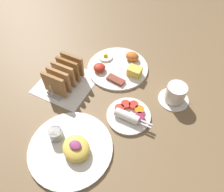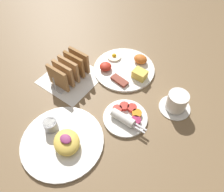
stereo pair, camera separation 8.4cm
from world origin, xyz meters
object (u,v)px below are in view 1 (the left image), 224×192
Objects in this scene: toast_rack at (64,75)px; coffee_cup at (175,94)px; plate_condiments at (129,114)px; plate_foreground at (71,147)px; plate_breakfast at (119,67)px.

coffee_cup is (0.43, 0.12, -0.02)m from toast_rack.
coffee_cup is at bearing 15.59° from toast_rack.
plate_condiments is 0.62× the size of plate_foreground.
plate_condiments is 0.99× the size of toast_rack.
toast_rack is (-0.30, 0.03, 0.04)m from plate_condiments.
toast_rack reaches higher than plate_breakfast.
plate_foreground is at bearing -124.64° from coffee_cup.
plate_breakfast is 0.94× the size of plate_foreground.
toast_rack is 0.44m from coffee_cup.
plate_breakfast is 0.25m from plate_condiments.
plate_condiments is 0.24m from plate_foreground.
plate_breakfast is 0.28m from coffee_cup.
plate_breakfast is 0.24m from toast_rack.
coffee_cup reaches higher than plate_breakfast.
plate_condiments is 0.20m from coffee_cup.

